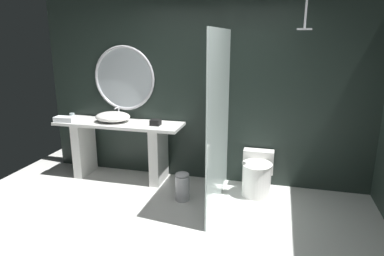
# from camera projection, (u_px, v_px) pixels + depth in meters

# --- Properties ---
(ground_plane) EXTENTS (5.76, 5.76, 0.00)m
(ground_plane) POSITION_uv_depth(u_px,v_px,m) (161.00, 250.00, 3.33)
(ground_plane) COLOR silver
(back_wall_panel) EXTENTS (4.80, 0.10, 2.60)m
(back_wall_panel) POSITION_uv_depth(u_px,v_px,m) (204.00, 91.00, 4.76)
(back_wall_panel) COLOR #1E2823
(back_wall_panel) RESTS_ON ground_plane
(vanity_counter) EXTENTS (1.86, 0.54, 0.85)m
(vanity_counter) POSITION_uv_depth(u_px,v_px,m) (120.00, 143.00, 4.94)
(vanity_counter) COLOR silver
(vanity_counter) RESTS_ON ground_plane
(vessel_sink) EXTENTS (0.51, 0.42, 0.19)m
(vessel_sink) POSITION_uv_depth(u_px,v_px,m) (113.00, 117.00, 4.87)
(vessel_sink) COLOR white
(vessel_sink) RESTS_ON vanity_counter
(tumbler_cup) EXTENTS (0.08, 0.08, 0.08)m
(tumbler_cup) POSITION_uv_depth(u_px,v_px,m) (72.00, 116.00, 5.06)
(tumbler_cup) COLOR silver
(tumbler_cup) RESTS_ON vanity_counter
(tissue_box) EXTENTS (0.13, 0.13, 0.08)m
(tissue_box) POSITION_uv_depth(u_px,v_px,m) (156.00, 122.00, 4.68)
(tissue_box) COLOR black
(tissue_box) RESTS_ON vanity_counter
(round_wall_mirror) EXTENTS (0.95, 0.04, 0.95)m
(round_wall_mirror) POSITION_uv_depth(u_px,v_px,m) (124.00, 78.00, 4.93)
(round_wall_mirror) COLOR #B7B7BC
(shower_glass_panel) EXTENTS (0.02, 1.42, 2.14)m
(shower_glass_panel) POSITION_uv_depth(u_px,v_px,m) (219.00, 121.00, 4.03)
(shower_glass_panel) COLOR silver
(shower_glass_panel) RESTS_ON ground_plane
(rain_shower_head) EXTENTS (0.17, 0.17, 0.39)m
(rain_shower_head) POSITION_uv_depth(u_px,v_px,m) (305.00, 24.00, 3.71)
(rain_shower_head) COLOR #B7B7BC
(toilet) EXTENTS (0.41, 0.57, 0.54)m
(toilet) POSITION_uv_depth(u_px,v_px,m) (257.00, 174.00, 4.50)
(toilet) COLOR white
(toilet) RESTS_ON ground_plane
(waste_bin) EXTENTS (0.18, 0.18, 0.38)m
(waste_bin) POSITION_uv_depth(u_px,v_px,m) (182.00, 186.00, 4.32)
(waste_bin) COLOR #B7B7BC
(waste_bin) RESTS_ON ground_plane
(folded_hand_towel) EXTENTS (0.30, 0.17, 0.07)m
(folded_hand_towel) POSITION_uv_depth(u_px,v_px,m) (65.00, 119.00, 4.88)
(folded_hand_towel) COLOR white
(folded_hand_towel) RESTS_ON vanity_counter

